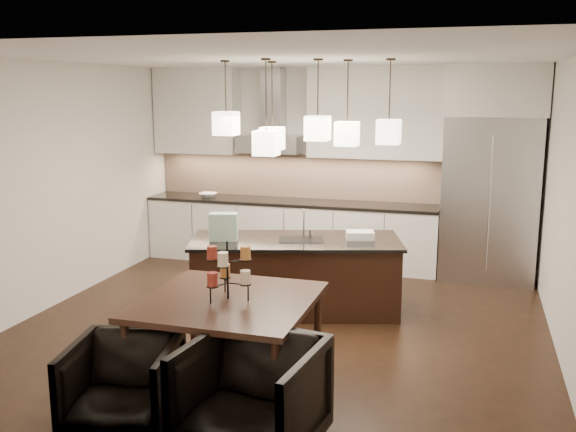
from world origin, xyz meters
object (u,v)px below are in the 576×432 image
(island_body, at_px, (296,276))
(dining_table, at_px, (229,346))
(armchair_right, at_px, (251,399))
(armchair_left, at_px, (123,387))
(refrigerator, at_px, (489,199))

(island_body, relative_size, dining_table, 1.66)
(armchair_right, bearing_deg, armchair_left, -172.80)
(armchair_left, bearing_deg, armchair_right, -11.11)
(refrigerator, relative_size, island_body, 0.95)
(armchair_left, distance_m, armchair_right, 1.00)
(armchair_right, bearing_deg, refrigerator, 79.63)
(dining_table, bearing_deg, refrigerator, 63.28)
(dining_table, xyz_separation_m, armchair_left, (-0.51, -0.81, -0.06))
(island_body, height_order, armchair_right, armchair_right)
(island_body, bearing_deg, armchair_right, -95.98)
(dining_table, distance_m, armchair_right, 0.96)
(island_body, xyz_separation_m, armchair_right, (0.51, -2.93, 0.01))
(island_body, relative_size, armchair_left, 2.92)
(island_body, distance_m, dining_table, 2.11)
(island_body, bearing_deg, refrigerator, 26.62)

